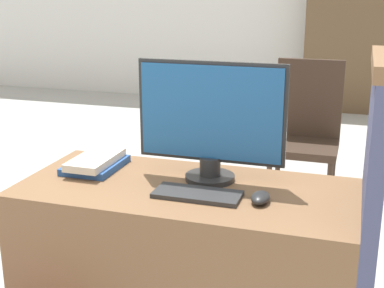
{
  "coord_description": "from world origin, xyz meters",
  "views": [
    {
      "loc": [
        0.58,
        -1.48,
        1.45
      ],
      "look_at": [
        0.03,
        0.26,
        0.91
      ],
      "focal_mm": 50.0,
      "sensor_mm": 36.0,
      "label": 1
    }
  ],
  "objects": [
    {
      "name": "keyboard",
      "position": [
        0.07,
        0.21,
        0.74
      ],
      "size": [
        0.31,
        0.13,
        0.02
      ],
      "color": "#2D2D2D",
      "rests_on": "desk"
    },
    {
      "name": "bookshelf_far",
      "position": [
        0.46,
        5.17,
        0.88
      ],
      "size": [
        1.08,
        0.32,
        1.77
      ],
      "color": "brown",
      "rests_on": "ground_plane"
    },
    {
      "name": "far_chair",
      "position": [
        0.27,
        2.05,
        0.54
      ],
      "size": [
        0.44,
        0.44,
        0.99
      ],
      "rotation": [
        0.0,
        0.0,
        0.93
      ],
      "color": "#38281E",
      "rests_on": "ground_plane"
    },
    {
      "name": "book_stack",
      "position": [
        -0.42,
        0.37,
        0.76
      ],
      "size": [
        0.2,
        0.29,
        0.06
      ],
      "color": "#285199",
      "rests_on": "desk"
    },
    {
      "name": "desk",
      "position": [
        0.0,
        0.29,
        0.37
      ],
      "size": [
        1.25,
        0.58,
        0.73
      ],
      "color": "brown",
      "rests_on": "ground_plane"
    },
    {
      "name": "mouse",
      "position": [
        0.29,
        0.22,
        0.75
      ],
      "size": [
        0.06,
        0.11,
        0.04
      ],
      "color": "#262626",
      "rests_on": "desk"
    },
    {
      "name": "carrel_divider",
      "position": [
        0.65,
        0.28,
        0.63
      ],
      "size": [
        0.07,
        0.56,
        1.25
      ],
      "color": "#474C70",
      "rests_on": "ground_plane"
    },
    {
      "name": "monitor",
      "position": [
        0.06,
        0.39,
        0.97
      ],
      "size": [
        0.57,
        0.19,
        0.46
      ],
      "color": "#282828",
      "rests_on": "desk"
    }
  ]
}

